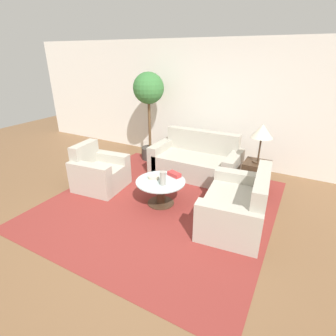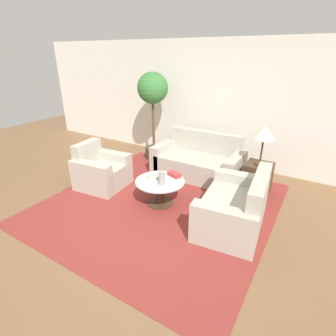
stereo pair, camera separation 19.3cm
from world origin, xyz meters
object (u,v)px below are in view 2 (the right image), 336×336
Objects in this scene: sofa_main at (199,162)px; potted_plant at (153,98)px; table_lamp at (264,133)px; coffee_table at (160,189)px; vase at (162,178)px; bowl at (153,177)px; loveseat at (237,209)px; book_stack at (174,174)px; armchair at (100,172)px.

sofa_main is 1.74m from potted_plant.
coffee_table is at bearing -134.82° from table_lamp.
vase reaches higher than coffee_table.
coffee_table is at bearing -92.23° from sofa_main.
table_lamp reaches higher than bowl.
loveseat is 3.17m from potted_plant.
loveseat is 2.01× the size of table_lamp.
vase is at bearing -44.33° from coffee_table.
potted_plant is 2.35m from vase.
loveseat reaches higher than vase.
loveseat is 7.75× the size of bowl.
vase is 0.37m from book_stack.
vase reaches higher than book_stack.
table_lamp is at bearing -5.25° from sofa_main.
potted_plant is at bearing -128.37° from loveseat.
table_lamp is at bearing 174.73° from loveseat.
sofa_main is 1.26× the size of loveseat.
bowl is at bearing 170.03° from coffee_table.
armchair is 1.43m from vase.
coffee_table is 0.41× the size of potted_plant.
armchair is at bearing -177.08° from bowl.
armchair is 4.94× the size of bowl.
book_stack is at bearing 42.84° from bowl.
book_stack is (0.11, 0.27, 0.18)m from coffee_table.
loveseat reaches higher than book_stack.
loveseat is 1.22m from vase.
book_stack is (-1.16, 0.21, 0.18)m from loveseat.
table_lamp is 3.85× the size of bowl.
sofa_main is at bearing 174.75° from table_lamp.
vase is at bearing -52.52° from potted_plant.
sofa_main is at bearing 81.43° from bowl.
table_lamp is 2.54m from potted_plant.
potted_plant reaches higher than book_stack.
bowl is (-1.41, -1.24, -0.64)m from table_lamp.
loveseat is 1.73× the size of coffee_table.
bowl is at bearing -92.91° from armchair.
coffee_table is 3.68× the size of vase.
potted_plant is at bearing 126.96° from coffee_table.
sofa_main is at bearing -143.34° from loveseat.
potted_plant is (-1.28, 0.26, 1.14)m from sofa_main.
bowl is (1.16, 0.06, 0.17)m from armchair.
vase is at bearing -72.98° from book_stack.
vase is (-1.16, -1.36, -0.56)m from table_lamp.
potted_plant is at bearing -8.66° from armchair.
book_stack is at bearing -83.93° from armchair.
armchair is 4.05× the size of vase.
table_lamp is 1.87m from vase.
sofa_main is 1.96m from armchair.
book_stack is (-1.15, -1.00, -0.63)m from table_lamp.
coffee_table is 0.29m from vase.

